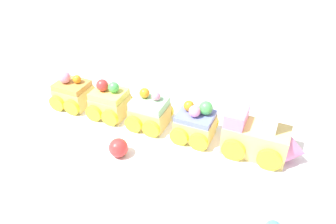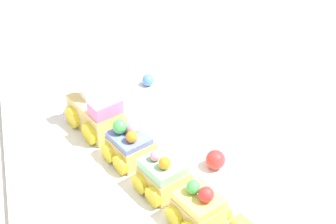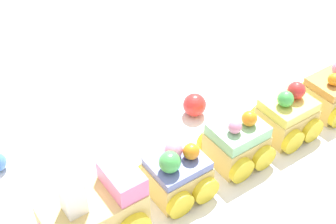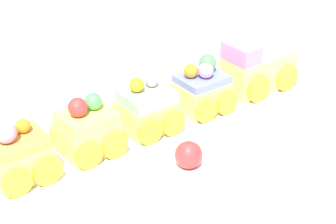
# 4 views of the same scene
# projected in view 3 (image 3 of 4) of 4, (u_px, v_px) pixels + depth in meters

# --- Properties ---
(ground_plane) EXTENTS (10.00, 10.00, 0.00)m
(ground_plane) POSITION_uv_depth(u_px,v_px,m) (199.00, 166.00, 0.54)
(ground_plane) COLOR beige
(display_board) EXTENTS (0.63, 0.44, 0.01)m
(display_board) POSITION_uv_depth(u_px,v_px,m) (200.00, 162.00, 0.54)
(display_board) COLOR white
(display_board) RESTS_ON ground_plane
(cake_train_locomotive) EXTENTS (0.13, 0.09, 0.10)m
(cake_train_locomotive) POSITION_uv_depth(u_px,v_px,m) (88.00, 218.00, 0.44)
(cake_train_locomotive) COLOR #E5C675
(cake_train_locomotive) RESTS_ON display_board
(cake_car_blueberry) EXTENTS (0.08, 0.08, 0.07)m
(cake_car_blueberry) POSITION_uv_depth(u_px,v_px,m) (177.00, 174.00, 0.48)
(cake_car_blueberry) COLOR #E5C675
(cake_car_blueberry) RESTS_ON display_board
(cake_car_mint) EXTENTS (0.08, 0.08, 0.07)m
(cake_car_mint) POSITION_uv_depth(u_px,v_px,m) (237.00, 143.00, 0.52)
(cake_car_mint) COLOR #E5C675
(cake_car_mint) RESTS_ON display_board
(cake_car_lemon) EXTENTS (0.08, 0.08, 0.07)m
(cake_car_lemon) POSITION_uv_depth(u_px,v_px,m) (286.00, 116.00, 0.55)
(cake_car_lemon) COLOR #E5C675
(cake_car_lemon) RESTS_ON display_board
(cake_car_caramel) EXTENTS (0.08, 0.08, 0.07)m
(cake_car_caramel) POSITION_uv_depth(u_px,v_px,m) (331.00, 93.00, 0.59)
(cake_car_caramel) COLOR #E5C675
(cake_car_caramel) RESTS_ON display_board
(gumball_red) EXTENTS (0.03, 0.03, 0.03)m
(gumball_red) POSITION_uv_depth(u_px,v_px,m) (195.00, 105.00, 0.59)
(gumball_red) COLOR red
(gumball_red) RESTS_ON display_board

